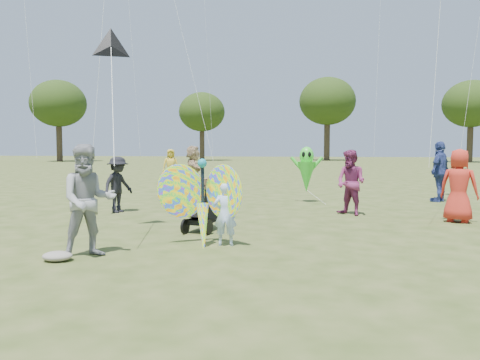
{
  "coord_description": "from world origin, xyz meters",
  "views": [
    {
      "loc": [
        1.31,
        -7.16,
        1.71
      ],
      "look_at": [
        -0.2,
        1.5,
        1.1
      ],
      "focal_mm": 35.0,
      "sensor_mm": 36.0,
      "label": 1
    }
  ],
  "objects_px": {
    "crowd_c": "(440,172)",
    "crowd_e": "(351,183)",
    "child_girl": "(225,214)",
    "crowd_b": "(118,185)",
    "crowd_d": "(193,170)",
    "crowd_g": "(171,166)",
    "jogging_stroller": "(202,201)",
    "crowd_a": "(459,186)",
    "adult_man": "(88,201)",
    "alien_kite": "(306,171)",
    "butterfly_kite": "(203,202)"
  },
  "relations": [
    {
      "from": "jogging_stroller",
      "to": "crowd_c",
      "type": "bearing_deg",
      "value": 58.76
    },
    {
      "from": "child_girl",
      "to": "crowd_c",
      "type": "bearing_deg",
      "value": -131.69
    },
    {
      "from": "child_girl",
      "to": "butterfly_kite",
      "type": "xyz_separation_m",
      "value": [
        -0.39,
        -0.05,
        0.21
      ]
    },
    {
      "from": "child_girl",
      "to": "adult_man",
      "type": "bearing_deg",
      "value": 24.24
    },
    {
      "from": "crowd_a",
      "to": "butterfly_kite",
      "type": "distance_m",
      "value": 6.21
    },
    {
      "from": "jogging_stroller",
      "to": "alien_kite",
      "type": "relative_size",
      "value": 0.64
    },
    {
      "from": "crowd_b",
      "to": "crowd_g",
      "type": "relative_size",
      "value": 0.9
    },
    {
      "from": "crowd_a",
      "to": "crowd_g",
      "type": "distance_m",
      "value": 15.06
    },
    {
      "from": "crowd_g",
      "to": "jogging_stroller",
      "type": "relative_size",
      "value": 1.48
    },
    {
      "from": "crowd_b",
      "to": "crowd_g",
      "type": "height_order",
      "value": "crowd_g"
    },
    {
      "from": "crowd_b",
      "to": "crowd_a",
      "type": "bearing_deg",
      "value": -71.45
    },
    {
      "from": "crowd_b",
      "to": "crowd_d",
      "type": "bearing_deg",
      "value": 12.95
    },
    {
      "from": "adult_man",
      "to": "crowd_b",
      "type": "height_order",
      "value": "adult_man"
    },
    {
      "from": "adult_man",
      "to": "crowd_d",
      "type": "xyz_separation_m",
      "value": [
        -1.07,
        9.92,
        0.01
      ]
    },
    {
      "from": "adult_man",
      "to": "jogging_stroller",
      "type": "distance_m",
      "value": 2.78
    },
    {
      "from": "crowd_e",
      "to": "butterfly_kite",
      "type": "distance_m",
      "value": 5.04
    },
    {
      "from": "crowd_b",
      "to": "crowd_e",
      "type": "height_order",
      "value": "crowd_e"
    },
    {
      "from": "child_girl",
      "to": "crowd_a",
      "type": "relative_size",
      "value": 0.66
    },
    {
      "from": "child_girl",
      "to": "crowd_b",
      "type": "distance_m",
      "value": 5.12
    },
    {
      "from": "butterfly_kite",
      "to": "adult_man",
      "type": "bearing_deg",
      "value": -144.1
    },
    {
      "from": "child_girl",
      "to": "crowd_e",
      "type": "distance_m",
      "value": 4.8
    },
    {
      "from": "crowd_e",
      "to": "adult_man",
      "type": "bearing_deg",
      "value": -88.96
    },
    {
      "from": "crowd_a",
      "to": "crowd_d",
      "type": "xyz_separation_m",
      "value": [
        -7.76,
        5.32,
        0.05
      ]
    },
    {
      "from": "crowd_c",
      "to": "crowd_d",
      "type": "xyz_separation_m",
      "value": [
        -8.34,
        1.1,
        -0.06
      ]
    },
    {
      "from": "adult_man",
      "to": "jogging_stroller",
      "type": "height_order",
      "value": "adult_man"
    },
    {
      "from": "adult_man",
      "to": "crowd_e",
      "type": "height_order",
      "value": "adult_man"
    },
    {
      "from": "crowd_c",
      "to": "crowd_g",
      "type": "xyz_separation_m",
      "value": [
        -11.03,
        6.62,
        -0.14
      ]
    },
    {
      "from": "crowd_d",
      "to": "alien_kite",
      "type": "xyz_separation_m",
      "value": [
        4.21,
        -2.04,
        0.08
      ]
    },
    {
      "from": "adult_man",
      "to": "crowd_g",
      "type": "xyz_separation_m",
      "value": [
        -3.76,
        15.45,
        -0.07
      ]
    },
    {
      "from": "crowd_g",
      "to": "jogging_stroller",
      "type": "height_order",
      "value": "crowd_g"
    },
    {
      "from": "child_girl",
      "to": "crowd_g",
      "type": "xyz_separation_m",
      "value": [
        -5.71,
        14.28,
        0.26
      ]
    },
    {
      "from": "crowd_a",
      "to": "crowd_b",
      "type": "distance_m",
      "value": 8.38
    },
    {
      "from": "crowd_d",
      "to": "crowd_e",
      "type": "distance_m",
      "value": 7.09
    },
    {
      "from": "crowd_d",
      "to": "crowd_e",
      "type": "relative_size",
      "value": 1.08
    },
    {
      "from": "crowd_c",
      "to": "crowd_e",
      "type": "height_order",
      "value": "crowd_c"
    },
    {
      "from": "crowd_e",
      "to": "crowd_b",
      "type": "bearing_deg",
      "value": -134.65
    },
    {
      "from": "alien_kite",
      "to": "crowd_b",
      "type": "bearing_deg",
      "value": -147.22
    },
    {
      "from": "crowd_e",
      "to": "crowd_g",
      "type": "distance_m",
      "value": 12.96
    },
    {
      "from": "jogging_stroller",
      "to": "butterfly_kite",
      "type": "relative_size",
      "value": 0.64
    },
    {
      "from": "crowd_a",
      "to": "crowd_b",
      "type": "relative_size",
      "value": 1.14
    },
    {
      "from": "adult_man",
      "to": "alien_kite",
      "type": "height_order",
      "value": "adult_man"
    },
    {
      "from": "adult_man",
      "to": "butterfly_kite",
      "type": "height_order",
      "value": "adult_man"
    },
    {
      "from": "crowd_g",
      "to": "butterfly_kite",
      "type": "distance_m",
      "value": 15.28
    },
    {
      "from": "crowd_g",
      "to": "jogging_stroller",
      "type": "distance_m",
      "value": 13.86
    },
    {
      "from": "crowd_c",
      "to": "jogging_stroller",
      "type": "xyz_separation_m",
      "value": [
        -6.09,
        -6.32,
        -0.34
      ]
    },
    {
      "from": "adult_man",
      "to": "crowd_a",
      "type": "distance_m",
      "value": 8.12
    },
    {
      "from": "crowd_c",
      "to": "alien_kite",
      "type": "height_order",
      "value": "crowd_c"
    },
    {
      "from": "crowd_e",
      "to": "crowd_g",
      "type": "xyz_separation_m",
      "value": [
        -8.09,
        10.12,
        -0.01
      ]
    },
    {
      "from": "crowd_c",
      "to": "crowd_g",
      "type": "relative_size",
      "value": 1.17
    },
    {
      "from": "crowd_b",
      "to": "crowd_e",
      "type": "distance_m",
      "value": 6.04
    }
  ]
}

